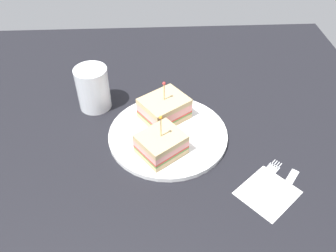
{
  "coord_description": "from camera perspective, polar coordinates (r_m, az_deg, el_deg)",
  "views": [
    {
      "loc": [
        56.08,
        -2.82,
        53.59
      ],
      "look_at": [
        0.0,
        0.0,
        3.04
      ],
      "focal_mm": 36.95,
      "sensor_mm": 36.0,
      "label": 1
    }
  ],
  "objects": [
    {
      "name": "sandwich_half_front",
      "position": [
        0.79,
        -0.62,
        2.91
      ],
      "size": [
        12.4,
        12.83,
        9.93
      ],
      "color": "tan",
      "rests_on": "plate"
    },
    {
      "name": "ground_plane",
      "position": [
        0.78,
        0.0,
        -2.19
      ],
      "size": [
        107.59,
        107.59,
        2.0
      ],
      "primitive_type": "cube",
      "color": "black"
    },
    {
      "name": "napkin",
      "position": [
        0.7,
        16.1,
        -10.51
      ],
      "size": [
        13.56,
        13.68,
        0.15
      ],
      "primitive_type": "cube",
      "rotation": [
        0.0,
        0.0,
        8.55
      ],
      "color": "white",
      "rests_on": "ground_plane"
    },
    {
      "name": "fork",
      "position": [
        0.72,
        16.02,
        -7.71
      ],
      "size": [
        9.73,
        9.56,
        0.35
      ],
      "color": "silver",
      "rests_on": "ground_plane"
    },
    {
      "name": "sandwich_half_back",
      "position": [
        0.71,
        -1.14,
        -3.02
      ],
      "size": [
        11.28,
        11.51,
        9.93
      ],
      "color": "tan",
      "rests_on": "plate"
    },
    {
      "name": "drink_glass",
      "position": [
        0.85,
        -12.19,
        5.73
      ],
      "size": [
        7.77,
        7.77,
        10.57
      ],
      "color": "beige",
      "rests_on": "ground_plane"
    },
    {
      "name": "knife",
      "position": [
        0.72,
        18.87,
        -9.48
      ],
      "size": [
        9.94,
        8.36,
        0.35
      ],
      "color": "silver",
      "rests_on": "ground_plane"
    },
    {
      "name": "plate",
      "position": [
        0.77,
        0.0,
        -1.39
      ],
      "size": [
        26.49,
        26.49,
        1.04
      ],
      "primitive_type": "cylinder",
      "color": "white",
      "rests_on": "ground_plane"
    }
  ]
}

